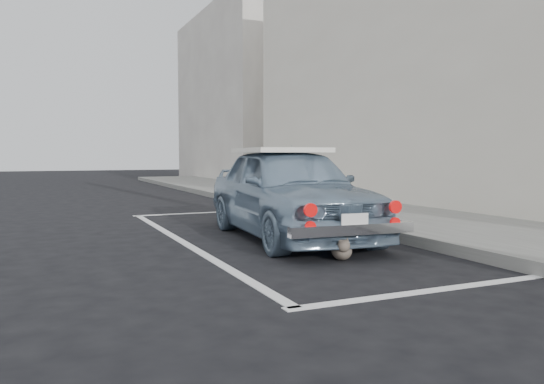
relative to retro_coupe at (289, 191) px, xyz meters
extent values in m
plane|color=black|center=(-0.64, -2.78, -0.69)|extent=(80.00, 80.00, 0.00)
cube|color=slate|center=(2.56, -0.78, -0.61)|extent=(2.80, 40.00, 0.15)
cube|color=beige|center=(5.71, 1.22, 2.81)|extent=(3.50, 18.00, 7.00)
cube|color=black|center=(4.02, 1.22, 0.71)|extent=(0.10, 16.00, 2.40)
cube|color=red|center=(4.02, 4.82, 3.91)|extent=(0.10, 2.00, 1.60)
cube|color=white|center=(4.02, 7.22, 3.91)|extent=(0.10, 2.00, 1.60)
cube|color=#B6ADA5|center=(5.71, 17.22, 3.31)|extent=(3.50, 10.00, 8.00)
cube|color=silver|center=(-0.14, -3.28, -0.68)|extent=(3.00, 0.12, 0.01)
cube|color=silver|center=(-0.14, 3.72, -0.68)|extent=(3.00, 0.12, 0.01)
cube|color=silver|center=(-1.54, 0.22, -0.68)|extent=(0.12, 7.00, 0.01)
imported|color=#748EA5|center=(0.00, 0.00, -0.01)|extent=(1.92, 4.11, 1.36)
cube|color=white|center=(0.03, 0.40, 0.60)|extent=(1.24, 1.60, 0.07)
cube|color=silver|center=(-0.16, -1.94, -0.31)|extent=(1.53, 0.24, 0.12)
cube|color=white|center=(-0.16, -1.98, -0.21)|extent=(0.33, 0.05, 0.17)
cylinder|color=red|center=(-0.69, -1.93, -0.07)|extent=(0.15, 0.05, 0.15)
cylinder|color=red|center=(0.37, -2.01, -0.07)|extent=(0.15, 0.05, 0.15)
cylinder|color=red|center=(-0.69, -1.93, -0.25)|extent=(0.12, 0.05, 0.12)
cylinder|color=red|center=(0.37, -2.01, -0.25)|extent=(0.12, 0.05, 0.12)
ellipsoid|color=#6B5C51|center=(-0.18, -1.74, -0.57)|extent=(0.37, 0.44, 0.23)
sphere|color=#6B5C51|center=(-0.24, -1.89, -0.49)|extent=(0.14, 0.14, 0.14)
cone|color=#6B5C51|center=(-0.28, -1.88, -0.42)|extent=(0.05, 0.05, 0.06)
cone|color=#6B5C51|center=(-0.21, -1.91, -0.42)|extent=(0.05, 0.05, 0.06)
cylinder|color=#6B5C51|center=(-0.05, -1.59, -0.64)|extent=(0.04, 0.24, 0.03)
camera|label=1|loc=(-3.39, -6.95, 0.53)|focal=35.00mm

